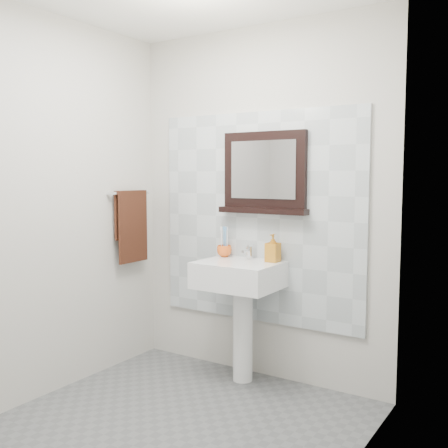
# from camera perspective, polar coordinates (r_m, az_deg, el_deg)

# --- Properties ---
(floor) EXTENTS (2.00, 2.20, 0.01)m
(floor) POSITION_cam_1_polar(r_m,az_deg,el_deg) (3.19, -6.67, -21.78)
(floor) COLOR #585B5D
(floor) RESTS_ON ground
(back_wall) EXTENTS (2.00, 0.01, 2.50)m
(back_wall) POSITION_cam_1_polar(r_m,az_deg,el_deg) (3.76, 3.83, 2.21)
(back_wall) COLOR beige
(back_wall) RESTS_ON ground
(left_wall) EXTENTS (0.01, 2.20, 2.50)m
(left_wall) POSITION_cam_1_polar(r_m,az_deg,el_deg) (3.57, -19.38, 1.76)
(left_wall) COLOR beige
(left_wall) RESTS_ON ground
(right_wall) EXTENTS (0.01, 2.20, 2.50)m
(right_wall) POSITION_cam_1_polar(r_m,az_deg,el_deg) (2.34, 12.23, 0.23)
(right_wall) COLOR beige
(right_wall) RESTS_ON ground
(splashback) EXTENTS (1.60, 0.02, 1.50)m
(splashback) POSITION_cam_1_polar(r_m,az_deg,el_deg) (3.76, 3.73, 0.68)
(splashback) COLOR #B6C0C5
(splashback) RESTS_ON back_wall
(pedestal_sink) EXTENTS (0.55, 0.44, 0.96)m
(pedestal_sink) POSITION_cam_1_polar(r_m,az_deg,el_deg) (3.66, 1.70, -6.95)
(pedestal_sink) COLOR white
(pedestal_sink) RESTS_ON ground
(toothbrush_cup) EXTENTS (0.13, 0.13, 0.08)m
(toothbrush_cup) POSITION_cam_1_polar(r_m,az_deg,el_deg) (3.83, 0.03, -2.96)
(toothbrush_cup) COLOR orange
(toothbrush_cup) RESTS_ON pedestal_sink
(toothbrushes) EXTENTS (0.05, 0.04, 0.21)m
(toothbrushes) POSITION_cam_1_polar(r_m,az_deg,el_deg) (3.82, 0.08, -1.75)
(toothbrushes) COLOR white
(toothbrushes) RESTS_ON toothbrush_cup
(soap_dispenser) EXTENTS (0.09, 0.09, 0.19)m
(soap_dispenser) POSITION_cam_1_polar(r_m,az_deg,el_deg) (3.61, 5.34, -2.61)
(soap_dispenser) COLOR #B15214
(soap_dispenser) RESTS_ON pedestal_sink
(framed_mirror) EXTENTS (0.67, 0.11, 0.57)m
(framed_mirror) POSITION_cam_1_polar(r_m,az_deg,el_deg) (3.69, 4.43, 5.38)
(framed_mirror) COLOR black
(framed_mirror) RESTS_ON back_wall
(towel_bar) EXTENTS (0.07, 0.40, 0.03)m
(towel_bar) POSITION_cam_1_polar(r_m,az_deg,el_deg) (4.06, -10.16, 3.33)
(towel_bar) COLOR silver
(towel_bar) RESTS_ON left_wall
(hand_towel) EXTENTS (0.06, 0.30, 0.55)m
(hand_towel) POSITION_cam_1_polar(r_m,az_deg,el_deg) (4.07, -10.04, 0.37)
(hand_towel) COLOR black
(hand_towel) RESTS_ON towel_bar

